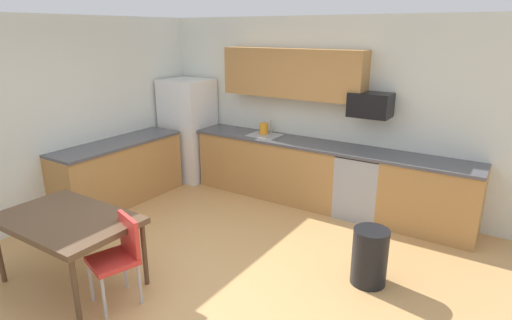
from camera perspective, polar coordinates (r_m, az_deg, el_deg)
The scene contains 18 objects.
ground_plane at distance 4.73m, azimuth -6.83°, elevation -14.78°, with size 12.00×12.00×0.00m, color tan.
wall_back at distance 6.36m, azimuth 8.16°, elevation 6.75°, with size 5.80×0.10×2.70m, color silver.
wall_left at distance 6.19m, azimuth -26.68°, elevation 4.77°, with size 0.10×5.80×2.70m, color silver.
cabinet_run_back at distance 6.55m, azimuth 1.98°, elevation -0.92°, with size 2.35×0.60×0.90m, color #AD7A42.
cabinet_run_back_right at distance 5.77m, azimuth 22.69°, elevation -4.88°, with size 1.20×0.60×0.90m, color #AD7A42.
cabinet_run_left at distance 6.56m, azimuth -18.11°, elevation -1.75°, with size 0.60×2.00×0.90m, color #AD7A42.
countertop_back at distance 6.15m, azimuth 6.61°, elevation 2.33°, with size 4.80×0.64×0.04m, color #4C4C51.
countertop_left at distance 6.43m, azimuth -18.50°, elevation 2.21°, with size 0.64×2.00×0.04m, color #4C4C51.
upper_cabinets_back at distance 6.22m, azimuth 4.95°, elevation 11.75°, with size 2.20×0.34×0.70m, color #AD7A42.
refrigerator at distance 7.30m, azimuth -9.21°, elevation 4.13°, with size 0.76×0.70×1.72m, color white.
oven_range at distance 5.97m, azimuth 14.24°, elevation -3.27°, with size 0.60×0.60×0.91m.
microwave at distance 5.78m, azimuth 15.38°, elevation 7.29°, with size 0.54×0.36×0.32m, color black.
sink_basin at distance 6.48m, azimuth 1.21°, elevation 2.86°, with size 0.48×0.40×0.14m, color #A5A8AD.
sink_faucet at distance 6.59m, azimuth 2.04°, elevation 4.53°, with size 0.02×0.02×0.24m, color #B2B5BA.
dining_table at distance 4.57m, azimuth -24.46°, elevation -7.81°, with size 1.40×0.90×0.74m.
chair_near_table at distance 4.21m, azimuth -18.17°, elevation -11.98°, with size 0.50×0.50×0.85m.
trash_bin at distance 4.50m, azimuth 15.27°, elevation -12.62°, with size 0.36×0.36×0.60m, color black.
kettle at distance 6.51m, azimuth 1.09°, elevation 4.20°, with size 0.14×0.14×0.20m, color orange.
Camera 1 is at (2.61, -3.03, 2.51)m, focal length 29.25 mm.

